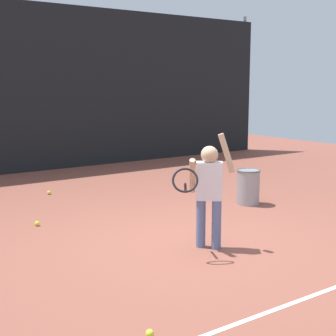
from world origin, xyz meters
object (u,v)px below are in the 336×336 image
object	(u,v)px
ball_hopper	(248,186)
tennis_ball_1	(37,224)
tennis_ball_2	(49,193)
tennis_player	(208,187)
tennis_ball_3	(150,333)

from	to	relation	value
ball_hopper	tennis_ball_1	bearing A→B (deg)	167.06
tennis_ball_1	tennis_ball_2	distance (m)	1.98
tennis_player	tennis_ball_3	bearing A→B (deg)	-103.05
tennis_ball_1	tennis_ball_2	bearing A→B (deg)	63.65
ball_hopper	tennis_ball_3	size ratio (longest dim) A/B	8.52
tennis_ball_2	tennis_ball_3	bearing A→B (deg)	-103.79
ball_hopper	tennis_ball_1	world-z (taller)	ball_hopper
tennis_ball_1	tennis_ball_2	world-z (taller)	same
tennis_ball_2	tennis_ball_3	distance (m)	5.33
tennis_player	ball_hopper	world-z (taller)	tennis_player
ball_hopper	tennis_ball_2	world-z (taller)	ball_hopper
tennis_player	tennis_ball_3	xyz separation A→B (m)	(-1.69, -1.36, -0.69)
tennis_ball_3	tennis_player	bearing A→B (deg)	38.86
ball_hopper	tennis_player	bearing A→B (deg)	-145.77
ball_hopper	tennis_ball_3	bearing A→B (deg)	-143.53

